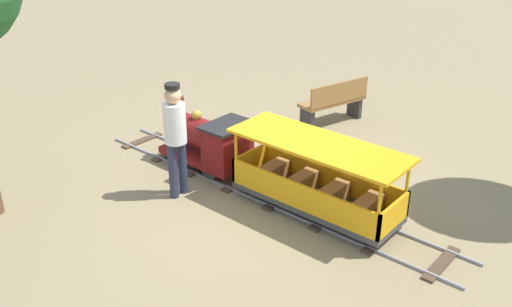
{
  "coord_description": "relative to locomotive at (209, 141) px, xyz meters",
  "views": [
    {
      "loc": [
        -5.22,
        -4.38,
        3.81
      ],
      "look_at": [
        0.0,
        0.04,
        0.55
      ],
      "focal_mm": 38.37,
      "sensor_mm": 36.0,
      "label": 1
    }
  ],
  "objects": [
    {
      "name": "park_bench",
      "position": [
        2.76,
        -0.41,
        -0.07
      ],
      "size": [
        1.36,
        0.73,
        0.82
      ],
      "color": "olive",
      "rests_on": "ground_plane"
    },
    {
      "name": "track",
      "position": [
        0.0,
        -1.02,
        -0.46
      ],
      "size": [
        0.78,
        6.05,
        0.04
      ],
      "color": "gray",
      "rests_on": "ground_plane"
    },
    {
      "name": "ground_plane",
      "position": [
        0.0,
        -0.95,
        -0.48
      ],
      "size": [
        60.0,
        60.0,
        0.0
      ],
      "primitive_type": "plane",
      "color": "#8C7A56"
    },
    {
      "name": "passenger_car",
      "position": [
        0.0,
        -1.92,
        -0.06
      ],
      "size": [
        0.84,
        2.35,
        0.97
      ],
      "color": "#3F3F3F",
      "rests_on": "ground_plane"
    },
    {
      "name": "locomotive",
      "position": [
        0.0,
        0.0,
        0.0
      ],
      "size": [
        0.74,
        1.45,
        0.99
      ],
      "color": "maroon",
      "rests_on": "ground_plane"
    },
    {
      "name": "conductor_person",
      "position": [
        -0.83,
        -0.21,
        0.47
      ],
      "size": [
        0.3,
        0.3,
        1.62
      ],
      "color": "#282D47",
      "rests_on": "ground_plane"
    }
  ]
}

